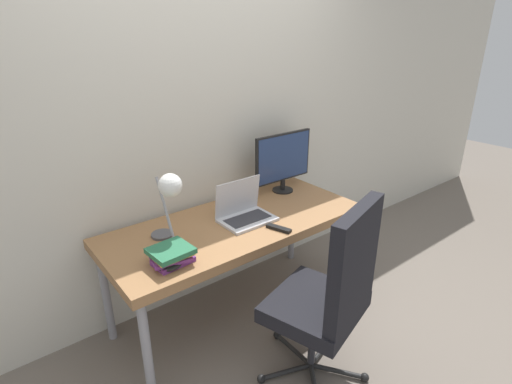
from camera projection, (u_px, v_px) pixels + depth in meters
name	position (u px, v px, depth m)	size (l,w,h in m)	color
ground_plane	(271.00, 340.00, 2.57)	(12.00, 12.00, 0.00)	#70665B
wall_back	(197.00, 120.00, 2.64)	(8.00, 0.05, 2.60)	beige
desk	(236.00, 229.00, 2.58)	(1.70, 0.72, 0.72)	#996B42
laptop	(244.00, 212.00, 2.57)	(0.34, 0.24, 0.26)	silver
monitor	(283.00, 159.00, 2.94)	(0.51, 0.16, 0.45)	black
desk_lamp	(169.00, 192.00, 2.15)	(0.13, 0.30, 0.44)	#4C4C51
office_chair	(332.00, 291.00, 2.09)	(0.64, 0.63, 1.10)	black
book_stack	(171.00, 255.00, 2.08)	(0.23, 0.20, 0.09)	#753384
tv_remote	(279.00, 228.00, 2.45)	(0.09, 0.17, 0.02)	black
game_controller	(170.00, 265.00, 2.05)	(0.13, 0.11, 0.04)	black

